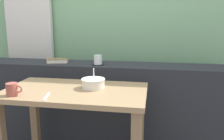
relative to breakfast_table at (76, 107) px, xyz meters
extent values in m
cube|color=#7AAD7F|center=(0.05, 1.15, 0.80)|extent=(4.80, 0.08, 2.80)
cube|color=silver|center=(-0.90, 1.05, 0.65)|extent=(0.56, 0.06, 2.50)
cube|color=#23262B|center=(0.05, 0.58, -0.19)|extent=(2.80, 0.35, 0.82)
cube|color=#826849|center=(-0.47, 0.24, -0.25)|extent=(0.06, 0.06, 0.70)
cube|color=#826849|center=(0.47, 0.24, -0.25)|extent=(0.06, 0.06, 0.70)
cube|color=#997A56|center=(0.00, 0.00, 0.12)|extent=(1.03, 0.58, 0.03)
cube|color=black|center=(0.05, 0.53, 0.23)|extent=(0.10, 0.10, 0.00)
cylinder|color=white|center=(0.05, 0.53, 0.27)|extent=(0.08, 0.08, 0.09)
cylinder|color=gold|center=(0.05, 0.53, 0.26)|extent=(0.07, 0.07, 0.05)
cube|color=brown|center=(-0.37, 0.57, 0.23)|extent=(0.23, 0.18, 0.00)
cube|color=silver|center=(-0.37, 0.57, 0.24)|extent=(0.22, 0.17, 0.03)
cube|color=brown|center=(-0.37, 0.57, 0.26)|extent=(0.23, 0.18, 0.00)
cube|color=brown|center=(-0.46, 0.55, 0.24)|extent=(0.04, 0.13, 0.04)
cylinder|color=silver|center=(0.12, 0.06, 0.17)|extent=(0.17, 0.17, 0.07)
cylinder|color=silver|center=(0.12, 0.06, 0.20)|extent=(0.18, 0.18, 0.01)
cylinder|color=#9E5B33|center=(0.12, 0.06, 0.17)|extent=(0.15, 0.15, 0.05)
cylinder|color=silver|center=(0.12, 0.09, 0.23)|extent=(0.03, 0.11, 0.14)
ellipsoid|color=silver|center=(0.12, 0.11, 0.18)|extent=(0.03, 0.05, 0.01)
cube|color=silver|center=(-0.13, -0.20, 0.14)|extent=(0.05, 0.17, 0.01)
cylinder|color=#9E4C42|center=(-0.37, -0.20, 0.18)|extent=(0.08, 0.08, 0.08)
torus|color=#9E4C42|center=(-0.32, -0.20, 0.18)|extent=(0.05, 0.01, 0.05)
camera|label=1|loc=(0.55, -1.60, 0.64)|focal=38.38mm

